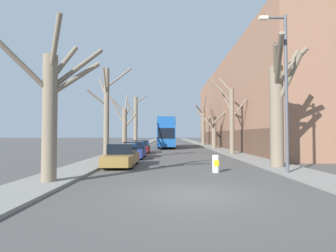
{
  "coord_description": "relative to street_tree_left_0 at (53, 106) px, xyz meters",
  "views": [
    {
      "loc": [
        -0.82,
        -8.8,
        2.01
      ],
      "look_at": [
        -0.94,
        25.48,
        3.11
      ],
      "focal_mm": 28.0,
      "sensor_mm": 36.0,
      "label": 1
    }
  ],
  "objects": [
    {
      "name": "street_tree_left_2",
      "position": [
        -0.11,
        18.33,
        -0.24
      ],
      "size": [
        3.13,
        2.31,
        6.66
      ],
      "color": "#7A6B56",
      "rests_on": "ground"
    },
    {
      "name": "street_tree_left_0",
      "position": [
        0.0,
        0.0,
        0.0
      ],
      "size": [
        3.68,
        3.72,
        6.65
      ],
      "color": "#7A6B56",
      "rests_on": "ground"
    },
    {
      "name": "lamp_post",
      "position": [
        10.57,
        2.34,
        1.29
      ],
      "size": [
        1.4,
        0.2,
        8.04
      ],
      "color": "#4C4F54",
      "rests_on": "ground"
    },
    {
      "name": "ground_plane",
      "position": [
        5.57,
        -1.87,
        -3.19
      ],
      "size": [
        300.0,
        300.0,
        0.0
      ],
      "primitive_type": "plane",
      "color": "#4C4947"
    },
    {
      "name": "sidewalk_left",
      "position": [
        -0.32,
        48.13,
        -3.13
      ],
      "size": [
        2.26,
        120.0,
        0.12
      ],
      "primitive_type": "cube",
      "color": "gray",
      "rests_on": "ground"
    },
    {
      "name": "parked_car_1",
      "position": [
        1.85,
        11.67,
        -2.54
      ],
      "size": [
        1.77,
        4.56,
        1.39
      ],
      "color": "navy",
      "rests_on": "ground"
    },
    {
      "name": "double_decker_bus",
      "position": [
        4.52,
        29.27,
        -0.71
      ],
      "size": [
        2.5,
        11.35,
        4.38
      ],
      "color": "#19519E",
      "rests_on": "ground"
    },
    {
      "name": "traffic_bollard",
      "position": [
        7.29,
        3.26,
        -2.74
      ],
      "size": [
        0.37,
        0.38,
        0.91
      ],
      "color": "white",
      "rests_on": "ground"
    },
    {
      "name": "sidewalk_right",
      "position": [
        11.46,
        48.13,
        -3.13
      ],
      "size": [
        2.26,
        120.0,
        0.12
      ],
      "primitive_type": "cube",
      "color": "gray",
      "rests_on": "ground"
    },
    {
      "name": "street_tree_left_1",
      "position": [
        -0.0,
        9.47,
        0.66
      ],
      "size": [
        3.32,
        2.17,
        7.26
      ],
      "color": "#7A6B56",
      "rests_on": "ground"
    },
    {
      "name": "building_facade_right",
      "position": [
        17.58,
        29.6,
        3.07
      ],
      "size": [
        10.08,
        44.31,
        12.56
      ],
      "color": "#93664C",
      "rests_on": "ground"
    },
    {
      "name": "street_tree_right_1",
      "position": [
        10.98,
        15.14,
        0.56
      ],
      "size": [
        3.64,
        2.52,
        8.06
      ],
      "color": "#7A6B56",
      "rests_on": "ground"
    },
    {
      "name": "street_tree_left_3",
      "position": [
        0.11,
        26.84,
        0.82
      ],
      "size": [
        2.89,
        2.86,
        7.64
      ],
      "color": "#7A6B56",
      "rests_on": "ground"
    },
    {
      "name": "street_tree_right_0",
      "position": [
        11.2,
        4.56,
        0.42
      ],
      "size": [
        2.49,
        3.36,
        7.06
      ],
      "color": "#7A6B56",
      "rests_on": "ground"
    },
    {
      "name": "parked_car_0",
      "position": [
        1.85,
        5.91,
        -2.52
      ],
      "size": [
        1.74,
        4.39,
        1.43
      ],
      "color": "olive",
      "rests_on": "ground"
    },
    {
      "name": "street_tree_right_2",
      "position": [
        11.16,
        26.16,
        -0.5
      ],
      "size": [
        4.12,
        2.59,
        5.59
      ],
      "color": "#7A6B56",
      "rests_on": "ground"
    },
    {
      "name": "street_tree_right_3",
      "position": [
        11.19,
        37.01,
        0.46
      ],
      "size": [
        3.26,
        3.25,
        8.79
      ],
      "color": "#7A6B56",
      "rests_on": "ground"
    },
    {
      "name": "parked_car_2",
      "position": [
        1.85,
        17.42,
        -2.54
      ],
      "size": [
        1.7,
        4.47,
        1.38
      ],
      "color": "maroon",
      "rests_on": "ground"
    }
  ]
}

